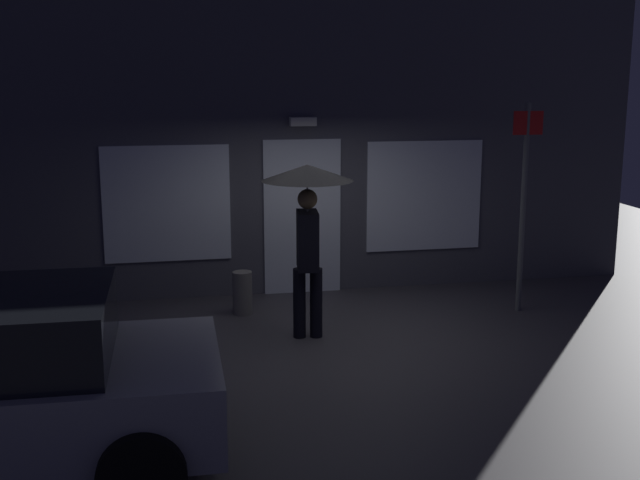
{
  "coord_description": "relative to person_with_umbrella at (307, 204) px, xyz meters",
  "views": [
    {
      "loc": [
        -1.98,
        -8.87,
        3.11
      ],
      "look_at": [
        -0.15,
        0.18,
        1.18
      ],
      "focal_mm": 45.1,
      "sensor_mm": 36.0,
      "label": 1
    }
  ],
  "objects": [
    {
      "name": "person_with_umbrella",
      "position": [
        0.0,
        0.0,
        0.0
      ],
      "size": [
        1.07,
        1.07,
        2.08
      ],
      "rotation": [
        0.0,
        0.0,
        -1.69
      ],
      "color": "black",
      "rests_on": "ground"
    },
    {
      "name": "sidewalk_bollard",
      "position": [
        -0.67,
        1.1,
        -1.34
      ],
      "size": [
        0.26,
        0.26,
        0.57
      ],
      "primitive_type": "cylinder",
      "color": "slate",
      "rests_on": "ground"
    },
    {
      "name": "building_facade",
      "position": [
        0.3,
        2.17,
        0.46
      ],
      "size": [
        9.96,
        0.48,
        4.2
      ],
      "color": "#4C4C56",
      "rests_on": "ground"
    },
    {
      "name": "ground_plane",
      "position": [
        0.3,
        -0.18,
        -1.62
      ],
      "size": [
        18.0,
        18.0,
        0.0
      ],
      "primitive_type": "plane",
      "color": "#423F44"
    },
    {
      "name": "street_sign_post",
      "position": [
        2.95,
        0.51,
        -0.08
      ],
      "size": [
        0.4,
        0.07,
        2.74
      ],
      "color": "#595B60",
      "rests_on": "ground"
    }
  ]
}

